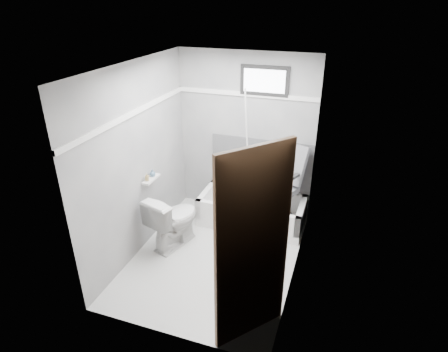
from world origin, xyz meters
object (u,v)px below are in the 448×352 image
at_px(bathtub, 252,210).
at_px(door, 273,277).
at_px(soap_bottle_b, 152,173).
at_px(soap_bottle_a, 147,177).
at_px(toilet, 174,220).
at_px(office_chair, 274,184).

xyz_separation_m(bathtub, door, (0.75, -2.21, 0.79)).
xyz_separation_m(door, soap_bottle_b, (-1.92, 1.49, -0.04)).
height_order(soap_bottle_a, soap_bottle_b, soap_bottle_a).
distance_m(bathtub, soap_bottle_a, 1.64).
bearing_deg(bathtub, soap_bottle_a, -143.75).
bearing_deg(door, soap_bottle_b, 142.15).
xyz_separation_m(bathtub, toilet, (-0.85, -0.83, 0.16)).
distance_m(toilet, soap_bottle_a, 0.67).
height_order(office_chair, soap_bottle_b, office_chair).
bearing_deg(soap_bottle_a, office_chair, 31.25).
bearing_deg(office_chair, toilet, -119.07).
relative_size(door, soap_bottle_a, 20.77).
xyz_separation_m(toilet, soap_bottle_b, (-0.32, 0.11, 0.59)).
height_order(toilet, door, door).
bearing_deg(toilet, door, 156.53).
xyz_separation_m(bathtub, office_chair, (0.30, 0.03, 0.46)).
bearing_deg(soap_bottle_b, soap_bottle_a, -90.00).
bearing_deg(soap_bottle_b, bathtub, 31.53).
bearing_deg(soap_bottle_b, office_chair, 27.08).
xyz_separation_m(office_chair, soap_bottle_a, (-1.47, -0.89, 0.29)).
distance_m(door, soap_bottle_a, 2.35).
relative_size(toilet, door, 0.38).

